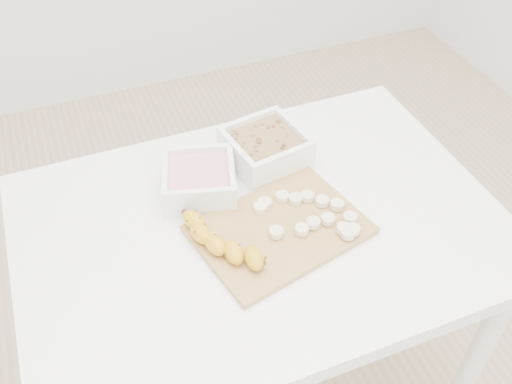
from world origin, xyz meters
name	(u,v)px	position (x,y,z in m)	size (l,w,h in m)	color
table	(261,252)	(0.00, 0.00, 0.65)	(1.00, 0.70, 0.75)	white
bowl_yogurt	(199,180)	(-0.09, 0.13, 0.79)	(0.19, 0.19, 0.07)	white
bowl_granola	(266,147)	(0.08, 0.18, 0.79)	(0.19, 0.19, 0.08)	white
cutting_board	(280,230)	(0.02, -0.04, 0.76)	(0.33, 0.24, 0.01)	#B1824D
banana	(223,242)	(-0.10, -0.05, 0.78)	(0.05, 0.20, 0.03)	#C88B12
banana_slices	(312,215)	(0.10, -0.04, 0.77)	(0.19, 0.18, 0.02)	beige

